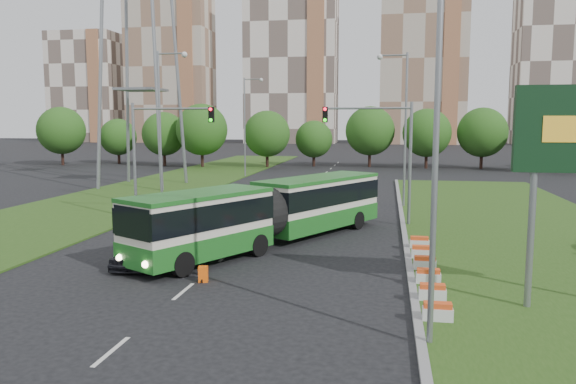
% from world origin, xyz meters
% --- Properties ---
extents(ground, '(360.00, 360.00, 0.00)m').
position_xyz_m(ground, '(0.00, 0.00, 0.00)').
color(ground, black).
rests_on(ground, ground).
extents(grass_median, '(14.00, 60.00, 0.15)m').
position_xyz_m(grass_median, '(13.00, 8.00, 0.07)').
color(grass_median, '#274A15').
rests_on(grass_median, ground).
extents(median_kerb, '(0.30, 60.00, 0.18)m').
position_xyz_m(median_kerb, '(6.05, 8.00, 0.09)').
color(median_kerb, gray).
rests_on(median_kerb, ground).
extents(left_verge, '(12.00, 110.00, 0.10)m').
position_xyz_m(left_verge, '(-18.00, 25.00, 0.05)').
color(left_verge, '#274A15').
rests_on(left_verge, ground).
extents(lane_markings, '(0.20, 100.00, 0.01)m').
position_xyz_m(lane_markings, '(-3.00, 20.00, 0.00)').
color(lane_markings, silver).
rests_on(lane_markings, ground).
extents(flower_planters, '(1.10, 11.50, 0.60)m').
position_xyz_m(flower_planters, '(6.70, -2.50, 0.45)').
color(flower_planters, silver).
rests_on(flower_planters, grass_median).
extents(traffic_mast_median, '(5.76, 0.32, 8.00)m').
position_xyz_m(traffic_mast_median, '(4.78, 10.00, 5.35)').
color(traffic_mast_median, gray).
rests_on(traffic_mast_median, ground).
extents(traffic_mast_left, '(5.76, 0.32, 8.00)m').
position_xyz_m(traffic_mast_left, '(-10.38, 9.00, 5.35)').
color(traffic_mast_left, gray).
rests_on(traffic_mast_left, ground).
extents(street_lamps, '(36.00, 60.00, 12.00)m').
position_xyz_m(street_lamps, '(-3.00, 10.00, 6.00)').
color(street_lamps, gray).
rests_on(street_lamps, ground).
extents(tree_line, '(120.00, 8.00, 9.00)m').
position_xyz_m(tree_line, '(10.00, 55.00, 4.50)').
color(tree_line, '#1A4813').
rests_on(tree_line, ground).
extents(apartment_tower_west, '(26.00, 15.00, 48.00)m').
position_xyz_m(apartment_tower_west, '(-65.00, 150.00, 24.00)').
color(apartment_tower_west, '#B9AB95').
rests_on(apartment_tower_west, ground).
extents(apartment_tower_cwest, '(28.00, 15.00, 52.00)m').
position_xyz_m(apartment_tower_cwest, '(-25.00, 150.00, 26.00)').
color(apartment_tower_cwest, silver).
rests_on(apartment_tower_cwest, ground).
extents(apartment_tower_ceast, '(25.00, 15.00, 50.00)m').
position_xyz_m(apartment_tower_ceast, '(15.00, 150.00, 25.00)').
color(apartment_tower_ceast, '#B9AB95').
rests_on(apartment_tower_ceast, ground).
extents(apartment_tower_east, '(27.00, 15.00, 47.00)m').
position_xyz_m(apartment_tower_east, '(55.00, 150.00, 23.50)').
color(apartment_tower_east, silver).
rests_on(apartment_tower_east, ground).
extents(midrise_west, '(22.00, 14.00, 36.00)m').
position_xyz_m(midrise_west, '(-95.00, 150.00, 18.00)').
color(midrise_west, silver).
rests_on(midrise_west, ground).
extents(articulated_bus, '(2.82, 18.07, 2.97)m').
position_xyz_m(articulated_bus, '(-1.68, 3.20, 1.82)').
color(articulated_bus, beige).
rests_on(articulated_bus, ground).
extents(car_left_near, '(2.19, 4.55, 1.50)m').
position_xyz_m(car_left_near, '(-6.49, -2.37, 0.75)').
color(car_left_near, black).
rests_on(car_left_near, ground).
extents(car_left_far, '(2.85, 4.62, 1.44)m').
position_xyz_m(car_left_far, '(-7.44, 14.86, 0.72)').
color(car_left_far, black).
rests_on(car_left_far, ground).
extents(pedestrian, '(0.60, 0.70, 1.64)m').
position_xyz_m(pedestrian, '(-4.23, -3.69, 0.82)').
color(pedestrian, gray).
rests_on(pedestrian, ground).
extents(shopping_trolley, '(0.39, 0.42, 0.67)m').
position_xyz_m(shopping_trolley, '(-2.65, -4.57, 0.33)').
color(shopping_trolley, '#FF5C0D').
rests_on(shopping_trolley, ground).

